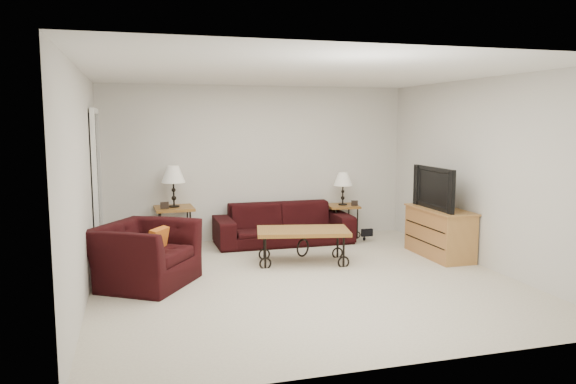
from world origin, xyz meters
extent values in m
plane|color=beige|center=(0.00, 0.00, 0.00)|extent=(5.00, 5.00, 0.00)
cube|color=silver|center=(0.00, 2.50, 1.25)|extent=(5.00, 0.02, 2.50)
cube|color=silver|center=(0.00, -2.50, 1.25)|extent=(5.00, 0.02, 2.50)
cube|color=silver|center=(-2.50, 0.00, 1.25)|extent=(0.02, 5.00, 2.50)
cube|color=silver|center=(2.50, 0.00, 1.25)|extent=(0.02, 5.00, 2.50)
plane|color=white|center=(0.00, 0.00, 2.50)|extent=(5.00, 5.00, 0.00)
cube|color=black|center=(-2.47, 1.65, 1.02)|extent=(0.08, 0.94, 2.04)
imported|color=black|center=(0.30, 2.02, 0.32)|extent=(2.16, 0.85, 0.63)
cube|color=brown|center=(-1.39, 2.20, 0.32)|extent=(0.60, 0.60, 0.63)
cube|color=brown|center=(1.38, 2.20, 0.27)|extent=(0.55, 0.55, 0.55)
cube|color=black|center=(-1.54, 2.05, 0.68)|extent=(0.13, 0.04, 0.11)
cube|color=black|center=(1.53, 2.05, 0.59)|extent=(0.11, 0.05, 0.09)
cube|color=brown|center=(0.23, 0.78, 0.23)|extent=(1.36, 0.92, 0.47)
imported|color=black|center=(-1.88, 0.32, 0.37)|extent=(1.43, 1.48, 0.73)
cube|color=#B86917|center=(-1.72, 0.27, 0.52)|extent=(0.25, 0.33, 0.33)
cube|color=tan|center=(2.23, 0.59, 0.35)|extent=(0.48, 1.16, 0.70)
imported|color=black|center=(2.21, 0.59, 0.99)|extent=(0.14, 1.04, 0.60)
ellipsoid|color=black|center=(1.62, 1.84, 0.19)|extent=(0.33, 0.27, 0.37)
camera|label=1|loc=(-1.98, -6.25, 1.94)|focal=34.23mm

